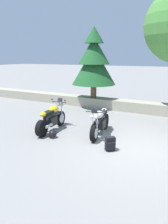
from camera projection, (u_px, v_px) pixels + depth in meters
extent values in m
plane|color=gray|center=(136.00, 149.00, 6.83)|extent=(120.00, 120.00, 0.00)
cube|color=#A89E89|center=(161.00, 109.00, 10.87)|extent=(36.00, 0.80, 0.55)
cylinder|color=black|center=(60.00, 118.00, 9.16)|extent=(0.20, 0.63, 0.62)
cylinder|color=black|center=(42.00, 128.00, 7.87)|extent=(0.24, 0.64, 0.62)
cylinder|color=silver|center=(60.00, 118.00, 9.16)|extent=(0.20, 0.40, 0.38)
cube|color=black|center=(51.00, 121.00, 8.44)|extent=(0.37, 0.51, 0.34)
cube|color=#2D2D30|center=(52.00, 115.00, 8.48)|extent=(0.25, 1.11, 0.12)
ellipsoid|color=yellow|center=(54.00, 109.00, 8.56)|extent=(0.39, 0.55, 0.26)
cube|color=black|center=(48.00, 113.00, 8.15)|extent=(0.32, 0.58, 0.12)
ellipsoid|color=yellow|center=(43.00, 114.00, 7.87)|extent=(0.25, 0.30, 0.16)
cylinder|color=#2D2D30|center=(59.00, 102.00, 8.91)|extent=(0.66, 0.11, 0.04)
sphere|color=silver|center=(59.00, 104.00, 9.10)|extent=(0.13, 0.13, 0.13)
sphere|color=silver|center=(62.00, 105.00, 9.04)|extent=(0.13, 0.13, 0.13)
cube|color=#26282D|center=(60.00, 100.00, 8.98)|extent=(0.21, 0.12, 0.18)
cylinder|color=silver|center=(49.00, 126.00, 8.01)|extent=(0.15, 0.39, 0.11)
cylinder|color=silver|center=(58.00, 110.00, 9.07)|extent=(0.06, 0.17, 0.73)
cylinder|color=silver|center=(62.00, 110.00, 9.00)|extent=(0.06, 0.17, 0.73)
sphere|color=#2D2D30|center=(52.00, 99.00, 8.96)|extent=(0.07, 0.07, 0.07)
sphere|color=#2D2D30|center=(65.00, 100.00, 8.74)|extent=(0.07, 0.07, 0.07)
cylinder|color=black|center=(94.00, 133.00, 7.41)|extent=(0.23, 0.63, 0.62)
cylinder|color=black|center=(105.00, 121.00, 8.73)|extent=(0.27, 0.64, 0.62)
cylinder|color=silver|center=(94.00, 133.00, 7.41)|extent=(0.21, 0.40, 0.38)
cube|color=black|center=(100.00, 124.00, 8.09)|extent=(0.38, 0.52, 0.34)
cube|color=#2D2D30|center=(100.00, 119.00, 7.95)|extent=(0.29, 1.11, 0.12)
ellipsoid|color=#BCBCC1|center=(99.00, 115.00, 7.76)|extent=(0.41, 0.56, 0.26)
cube|color=black|center=(102.00, 113.00, 8.21)|extent=(0.34, 0.59, 0.12)
ellipsoid|color=#BCBCC1|center=(104.00, 110.00, 8.47)|extent=(0.26, 0.31, 0.16)
cylinder|color=#2D2D30|center=(95.00, 112.00, 7.31)|extent=(0.66, 0.13, 0.04)
sphere|color=silver|center=(96.00, 117.00, 7.19)|extent=(0.13, 0.13, 0.13)
sphere|color=silver|center=(92.00, 117.00, 7.24)|extent=(0.13, 0.13, 0.13)
cube|color=#26282D|center=(94.00, 111.00, 7.20)|extent=(0.21, 0.12, 0.18)
cylinder|color=silver|center=(99.00, 121.00, 8.55)|extent=(0.16, 0.39, 0.11)
cylinder|color=silver|center=(97.00, 123.00, 7.33)|extent=(0.07, 0.17, 0.73)
cylinder|color=silver|center=(92.00, 122.00, 7.39)|extent=(0.07, 0.17, 0.73)
sphere|color=#2D2D30|center=(104.00, 110.00, 7.22)|extent=(0.07, 0.07, 0.07)
sphere|color=#2D2D30|center=(87.00, 108.00, 7.42)|extent=(0.07, 0.07, 0.07)
cube|color=black|center=(110.00, 144.00, 6.71)|extent=(0.34, 0.33, 0.44)
cube|color=black|center=(111.00, 146.00, 6.62)|extent=(0.21, 0.20, 0.24)
ellipsoid|color=black|center=(110.00, 137.00, 6.66)|extent=(0.33, 0.32, 0.08)
cube|color=black|center=(111.00, 142.00, 6.83)|extent=(0.06, 0.06, 0.37)
cube|color=black|center=(107.00, 142.00, 6.79)|extent=(0.06, 0.06, 0.37)
sphere|color=black|center=(53.00, 134.00, 7.78)|extent=(0.28, 0.28, 0.28)
ellipsoid|color=black|center=(51.00, 134.00, 7.71)|extent=(0.23, 0.06, 0.12)
cube|color=black|center=(52.00, 137.00, 7.73)|extent=(0.20, 0.08, 0.08)
cylinder|color=brown|center=(94.00, 89.00, 12.37)|extent=(0.33, 0.33, 1.02)
cone|color=#1E5628|center=(94.00, 66.00, 12.05)|extent=(2.45, 2.45, 2.04)
cone|color=#1E5628|center=(94.00, 50.00, 11.84)|extent=(1.77, 1.77, 1.47)
cone|color=#1E5628|center=(94.00, 34.00, 11.63)|extent=(1.08, 1.08, 0.90)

